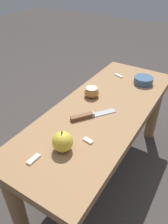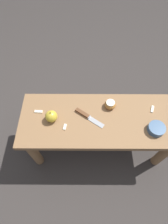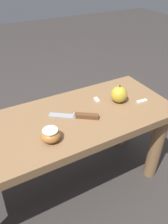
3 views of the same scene
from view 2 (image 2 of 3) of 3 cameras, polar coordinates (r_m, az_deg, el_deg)
name	(u,v)px [view 2 (image 2 of 3)]	position (r m, az deg, el deg)	size (l,w,h in m)	color
ground_plane	(97,144)	(1.65, 4.13, -10.43)	(8.00, 8.00, 0.00)	#383330
wooden_bench	(100,125)	(1.29, 5.18, -4.29)	(1.13, 0.43, 0.48)	olive
knife	(86,115)	(1.21, 0.57, -1.08)	(0.20, 0.16, 0.02)	#9EA0A5
apple_whole	(51,116)	(1.19, -10.62, -1.40)	(0.08, 0.08, 0.09)	gold
apple_cut	(110,104)	(1.25, 8.53, 2.46)	(0.08, 0.08, 0.05)	#B27233
apple_slice_near_knife	(152,109)	(1.33, 21.42, 0.90)	(0.04, 0.06, 0.01)	white
apple_slice_center	(65,127)	(1.18, -6.27, -4.84)	(0.03, 0.05, 0.01)	white
apple_slice_near_bowl	(39,112)	(1.27, -14.62, 0.15)	(0.06, 0.02, 0.01)	white
bowl	(156,129)	(1.24, 22.55, -5.05)	(0.11, 0.11, 0.04)	#335175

